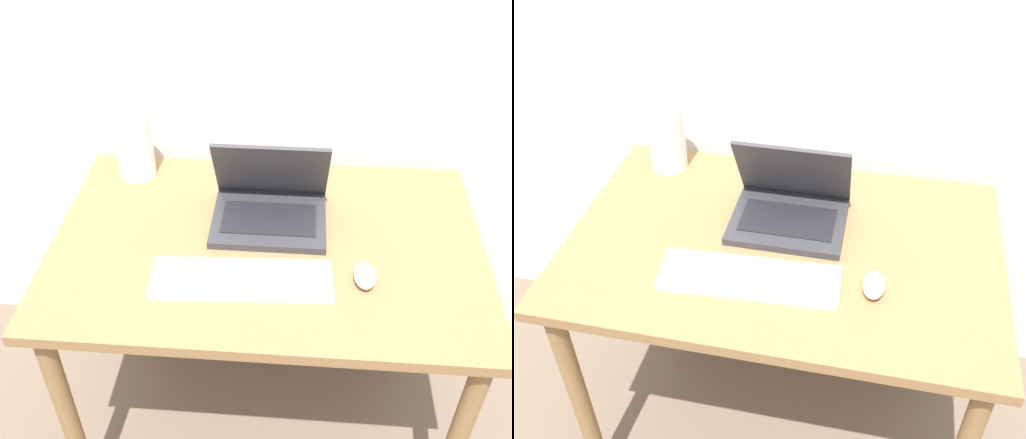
{
  "view_description": "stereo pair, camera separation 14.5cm",
  "coord_description": "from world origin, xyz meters",
  "views": [
    {
      "loc": [
        0.06,
        -0.8,
        1.77
      ],
      "look_at": [
        -0.03,
        0.33,
        0.86
      ],
      "focal_mm": 42.0,
      "sensor_mm": 36.0,
      "label": 1
    },
    {
      "loc": [
        0.21,
        -0.78,
        1.77
      ],
      "look_at": [
        -0.03,
        0.33,
        0.86
      ],
      "focal_mm": 42.0,
      "sensor_mm": 36.0,
      "label": 2
    }
  ],
  "objects": [
    {
      "name": "keyboard",
      "position": [
        -0.05,
        0.21,
        0.77
      ],
      "size": [
        0.44,
        0.15,
        0.02
      ],
      "color": "white",
      "rests_on": "desk"
    },
    {
      "name": "laptop",
      "position": [
        -0.0,
        0.46,
        0.81
      ],
      "size": [
        0.3,
        0.25,
        0.24
      ],
      "color": "#333338",
      "rests_on": "desk"
    },
    {
      "name": "vase",
      "position": [
        -0.4,
        0.64,
        0.89
      ],
      "size": [
        0.11,
        0.11,
        0.27
      ],
      "color": "white",
      "rests_on": "desk"
    },
    {
      "name": "desk",
      "position": [
        0.0,
        0.37,
        0.66
      ],
      "size": [
        1.11,
        0.73,
        0.76
      ],
      "color": "olive",
      "rests_on": "ground_plane"
    },
    {
      "name": "mouse",
      "position": [
        0.24,
        0.24,
        0.78
      ],
      "size": [
        0.05,
        0.09,
        0.04
      ],
      "color": "silver",
      "rests_on": "desk"
    }
  ]
}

